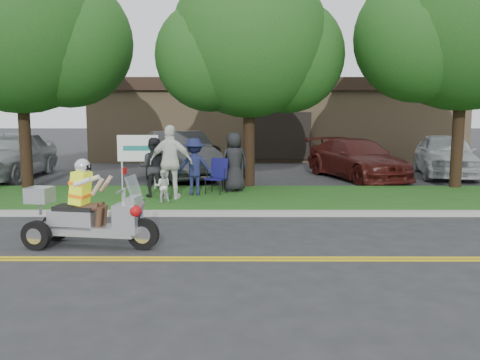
{
  "coord_description": "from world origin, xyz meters",
  "views": [
    {
      "loc": [
        0.27,
        -8.84,
        2.52
      ],
      "look_at": [
        0.23,
        2.0,
        1.01
      ],
      "focal_mm": 38.0,
      "sensor_mm": 36.0,
      "label": 1
    }
  ],
  "objects_px": {
    "parked_car_far_left": "(9,155)",
    "parked_car_mid": "(187,159)",
    "lawn_chair_b": "(232,170)",
    "parked_car_far_right": "(445,155)",
    "lawn_chair_a": "(218,174)",
    "trike_scooter": "(86,216)",
    "parked_car_right": "(357,159)",
    "spectator_adult_right": "(171,162)",
    "spectator_adult_mid": "(153,167)",
    "parked_car_left": "(180,155)"
  },
  "relations": [
    {
      "from": "parked_car_far_left",
      "to": "parked_car_right",
      "type": "xyz_separation_m",
      "value": [
        12.75,
        0.09,
        -0.17
      ]
    },
    {
      "from": "parked_car_far_left",
      "to": "parked_car_right",
      "type": "height_order",
      "value": "parked_car_far_left"
    },
    {
      "from": "lawn_chair_a",
      "to": "parked_car_far_left",
      "type": "xyz_separation_m",
      "value": [
        -7.81,
        3.83,
        0.22
      ]
    },
    {
      "from": "spectator_adult_right",
      "to": "parked_car_right",
      "type": "xyz_separation_m",
      "value": [
        6.14,
        4.88,
        -0.38
      ]
    },
    {
      "from": "lawn_chair_a",
      "to": "parked_car_far_left",
      "type": "height_order",
      "value": "parked_car_far_left"
    },
    {
      "from": "parked_car_left",
      "to": "parked_car_far_left",
      "type": "bearing_deg",
      "value": 160.45
    },
    {
      "from": "trike_scooter",
      "to": "lawn_chair_b",
      "type": "relative_size",
      "value": 2.36
    },
    {
      "from": "spectator_adult_mid",
      "to": "lawn_chair_b",
      "type": "bearing_deg",
      "value": -146.55
    },
    {
      "from": "spectator_adult_right",
      "to": "parked_car_far_left",
      "type": "height_order",
      "value": "spectator_adult_right"
    },
    {
      "from": "parked_car_mid",
      "to": "lawn_chair_b",
      "type": "bearing_deg",
      "value": -62.73
    },
    {
      "from": "parked_car_right",
      "to": "spectator_adult_mid",
      "type": "bearing_deg",
      "value": -165.34
    },
    {
      "from": "trike_scooter",
      "to": "parked_car_right",
      "type": "bearing_deg",
      "value": 62.4
    },
    {
      "from": "lawn_chair_b",
      "to": "parked_car_far_right",
      "type": "relative_size",
      "value": 0.22
    },
    {
      "from": "parked_car_far_left",
      "to": "parked_car_far_right",
      "type": "bearing_deg",
      "value": 2.44
    },
    {
      "from": "parked_car_far_right",
      "to": "spectator_adult_mid",
      "type": "bearing_deg",
      "value": -140.54
    },
    {
      "from": "lawn_chair_b",
      "to": "spectator_adult_mid",
      "type": "xyz_separation_m",
      "value": [
        -2.17,
        -1.18,
        0.23
      ]
    },
    {
      "from": "trike_scooter",
      "to": "lawn_chair_a",
      "type": "bearing_deg",
      "value": 77.95
    },
    {
      "from": "parked_car_mid",
      "to": "parked_car_far_left",
      "type": "bearing_deg",
      "value": -174.43
    },
    {
      "from": "trike_scooter",
      "to": "lawn_chair_a",
      "type": "height_order",
      "value": "trike_scooter"
    },
    {
      "from": "lawn_chair_a",
      "to": "parked_car_far_left",
      "type": "relative_size",
      "value": 0.19
    },
    {
      "from": "lawn_chair_a",
      "to": "parked_car_far_right",
      "type": "xyz_separation_m",
      "value": [
        8.43,
        4.62,
        0.15
      ]
    },
    {
      "from": "spectator_adult_right",
      "to": "trike_scooter",
      "type": "bearing_deg",
      "value": 85.4
    },
    {
      "from": "spectator_adult_right",
      "to": "parked_car_right",
      "type": "height_order",
      "value": "spectator_adult_right"
    },
    {
      "from": "lawn_chair_b",
      "to": "parked_car_far_right",
      "type": "bearing_deg",
      "value": 31.0
    },
    {
      "from": "spectator_adult_right",
      "to": "parked_car_mid",
      "type": "bearing_deg",
      "value": -81.25
    },
    {
      "from": "parked_car_mid",
      "to": "parked_car_far_right",
      "type": "relative_size",
      "value": 1.04
    },
    {
      "from": "parked_car_far_left",
      "to": "parked_car_left",
      "type": "bearing_deg",
      "value": 1.56
    },
    {
      "from": "lawn_chair_a",
      "to": "parked_car_right",
      "type": "bearing_deg",
      "value": 60.77
    },
    {
      "from": "trike_scooter",
      "to": "parked_car_mid",
      "type": "relative_size",
      "value": 0.5
    },
    {
      "from": "spectator_adult_mid",
      "to": "parked_car_far_left",
      "type": "relative_size",
      "value": 0.32
    },
    {
      "from": "lawn_chair_a",
      "to": "parked_car_mid",
      "type": "relative_size",
      "value": 0.2
    },
    {
      "from": "lawn_chair_a",
      "to": "lawn_chair_b",
      "type": "xyz_separation_m",
      "value": [
        0.4,
        0.59,
        0.03
      ]
    },
    {
      "from": "spectator_adult_right",
      "to": "parked_car_far_left",
      "type": "relative_size",
      "value": 0.38
    },
    {
      "from": "trike_scooter",
      "to": "parked_car_far_right",
      "type": "height_order",
      "value": "parked_car_far_right"
    },
    {
      "from": "spectator_adult_right",
      "to": "parked_car_left",
      "type": "xyz_separation_m",
      "value": [
        -0.36,
        4.99,
        -0.25
      ]
    },
    {
      "from": "lawn_chair_a",
      "to": "parked_car_right",
      "type": "xyz_separation_m",
      "value": [
        4.93,
        3.92,
        0.05
      ]
    },
    {
      "from": "lawn_chair_b",
      "to": "spectator_adult_right",
      "type": "bearing_deg",
      "value": -131.96
    },
    {
      "from": "parked_car_far_left",
      "to": "parked_car_mid",
      "type": "height_order",
      "value": "parked_car_far_left"
    },
    {
      "from": "lawn_chair_b",
      "to": "trike_scooter",
      "type": "bearing_deg",
      "value": -108.54
    },
    {
      "from": "lawn_chair_a",
      "to": "parked_car_left",
      "type": "xyz_separation_m",
      "value": [
        -1.57,
        4.04,
        0.18
      ]
    },
    {
      "from": "spectator_adult_right",
      "to": "parked_car_left",
      "type": "height_order",
      "value": "spectator_adult_right"
    },
    {
      "from": "trike_scooter",
      "to": "spectator_adult_mid",
      "type": "xyz_separation_m",
      "value": [
        0.39,
        4.89,
        0.36
      ]
    },
    {
      "from": "lawn_chair_b",
      "to": "parked_car_far_right",
      "type": "height_order",
      "value": "parked_car_far_right"
    },
    {
      "from": "lawn_chair_a",
      "to": "spectator_adult_mid",
      "type": "distance_m",
      "value": 1.88
    },
    {
      "from": "spectator_adult_mid",
      "to": "parked_car_far_right",
      "type": "height_order",
      "value": "spectator_adult_mid"
    },
    {
      "from": "trike_scooter",
      "to": "parked_car_mid",
      "type": "distance_m",
      "value": 9.78
    },
    {
      "from": "trike_scooter",
      "to": "parked_car_right",
      "type": "height_order",
      "value": "trike_scooter"
    },
    {
      "from": "parked_car_far_left",
      "to": "parked_car_left",
      "type": "distance_m",
      "value": 6.25
    },
    {
      "from": "spectator_adult_mid",
      "to": "parked_car_left",
      "type": "relative_size",
      "value": 0.32
    },
    {
      "from": "lawn_chair_a",
      "to": "lawn_chair_b",
      "type": "height_order",
      "value": "lawn_chair_b"
    }
  ]
}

